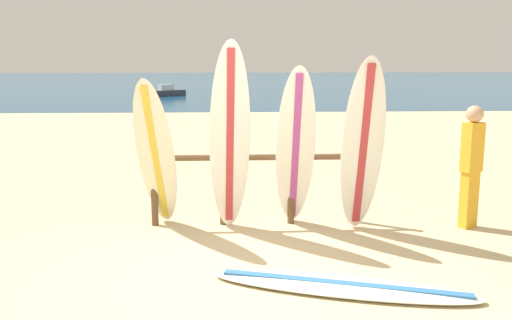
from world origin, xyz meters
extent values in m
plane|color=#D3BC8C|center=(0.00, 0.00, 0.00)|extent=(120.00, 120.00, 0.00)
cube|color=navy|center=(0.00, 58.00, 0.00)|extent=(120.00, 80.00, 0.01)
cylinder|color=brown|center=(-0.98, 1.88, 0.52)|extent=(0.09, 0.09, 1.04)
cylinder|color=brown|center=(-0.09, 1.88, 0.52)|extent=(0.09, 0.09, 1.04)
cylinder|color=brown|center=(0.81, 1.88, 0.52)|extent=(0.09, 0.09, 1.04)
cylinder|color=brown|center=(1.70, 1.88, 0.52)|extent=(0.09, 0.09, 1.04)
cylinder|color=brown|center=(0.36, 1.88, 0.89)|extent=(2.78, 0.08, 0.08)
ellipsoid|color=silver|center=(-0.91, 1.63, 0.97)|extent=(0.59, 1.03, 1.95)
cube|color=gold|center=(-0.91, 1.63, 0.97)|extent=(0.20, 0.92, 1.80)
ellipsoid|color=white|center=(0.01, 1.51, 1.19)|extent=(0.55, 0.71, 2.38)
cube|color=#B73338|center=(0.01, 1.51, 1.19)|extent=(0.14, 0.64, 2.19)
ellipsoid|color=white|center=(0.82, 1.60, 1.04)|extent=(0.52, 0.92, 2.09)
cube|color=#A53F8C|center=(0.82, 1.60, 1.04)|extent=(0.11, 0.85, 1.93)
ellipsoid|color=white|center=(1.63, 1.44, 1.10)|extent=(0.56, 0.58, 2.20)
cube|color=#B73338|center=(1.63, 1.44, 1.10)|extent=(0.12, 0.53, 2.03)
ellipsoid|color=silver|center=(1.06, -0.30, 0.04)|extent=(2.57, 1.26, 0.07)
cube|color=#3372B2|center=(1.06, -0.30, 0.04)|extent=(2.25, 0.79, 0.08)
cube|color=gold|center=(3.07, 1.58, 0.37)|extent=(0.25, 0.22, 0.74)
cube|color=gold|center=(3.07, 1.58, 1.05)|extent=(0.30, 0.26, 0.62)
sphere|color=tan|center=(3.07, 1.58, 1.47)|extent=(0.21, 0.21, 0.21)
cube|color=#333842|center=(-3.83, 29.00, 0.18)|extent=(2.37, 1.98, 0.35)
cube|color=silver|center=(-3.83, 29.00, 0.54)|extent=(0.99, 0.91, 0.36)
camera|label=1|loc=(-0.01, -5.13, 2.12)|focal=38.59mm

